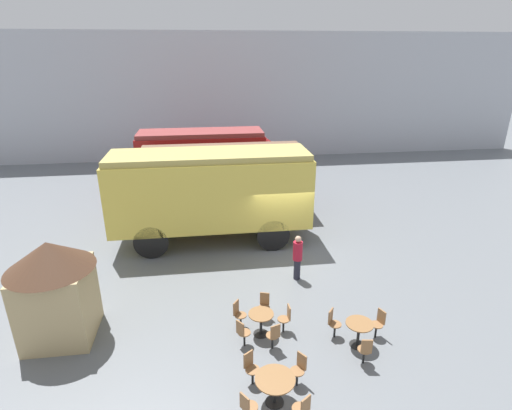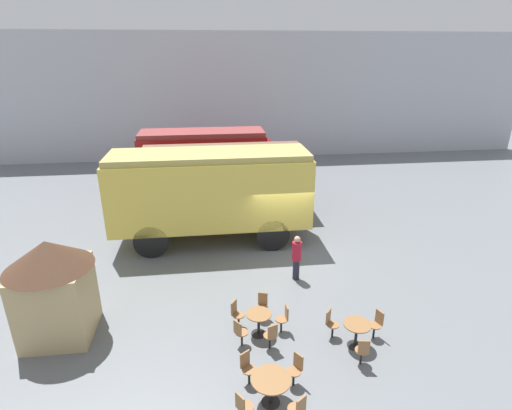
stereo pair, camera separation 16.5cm
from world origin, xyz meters
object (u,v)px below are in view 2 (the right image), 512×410
object	(u,v)px
passenger_coach_vintage	(211,189)
ticket_kiosk	(53,284)
passenger_coach_wooden	(224,176)
cafe_table_near	(357,329)
streamlined_locomotive	(214,155)
visitor_person	(297,256)
cafe_table_far	(259,319)
cafe_table_mid	(271,383)
cafe_chair_0	(331,322)

from	to	relation	value
passenger_coach_vintage	ticket_kiosk	bearing A→B (deg)	-128.96
passenger_coach_wooden	cafe_table_near	world-z (taller)	passenger_coach_wooden
streamlined_locomotive	cafe_table_near	xyz separation A→B (m)	(3.45, -14.35, -1.45)
visitor_person	cafe_table_far	bearing A→B (deg)	-121.37
passenger_coach_vintage	cafe_table_mid	xyz separation A→B (m)	(1.14, -8.69, -1.79)
passenger_coach_wooden	visitor_person	size ratio (longest dim) A/B	4.74
streamlined_locomotive	cafe_table_far	size ratio (longest dim) A/B	12.01
cafe_table_mid	ticket_kiosk	size ratio (longest dim) A/B	0.31
cafe_table_far	ticket_kiosk	size ratio (longest dim) A/B	0.24
cafe_table_near	cafe_chair_0	distance (m)	0.75
passenger_coach_vintage	cafe_table_far	world-z (taller)	passenger_coach_vintage
cafe_table_mid	cafe_table_near	bearing A→B (deg)	31.36
cafe_table_far	passenger_coach_vintage	bearing A→B (deg)	100.66
cafe_table_mid	streamlined_locomotive	bearing A→B (deg)	92.89
passenger_coach_wooden	cafe_table_near	bearing A→B (deg)	-73.50
passenger_coach_wooden	cafe_table_far	world-z (taller)	passenger_coach_wooden
passenger_coach_vintage	ticket_kiosk	distance (m)	7.15
cafe_chair_0	visitor_person	world-z (taller)	visitor_person
cafe_table_mid	cafe_chair_0	world-z (taller)	cafe_chair_0
passenger_coach_vintage	cafe_table_near	xyz separation A→B (m)	(3.79, -7.08, -1.82)
cafe_chair_0	ticket_kiosk	world-z (taller)	ticket_kiosk
streamlined_locomotive	visitor_person	distance (m)	11.05
passenger_coach_wooden	cafe_chair_0	distance (m)	10.36
visitor_person	ticket_kiosk	distance (m)	7.71
ticket_kiosk	cafe_table_near	bearing A→B (deg)	-10.63
passenger_coach_wooden	visitor_person	world-z (taller)	passenger_coach_wooden
passenger_coach_wooden	cafe_table_near	xyz separation A→B (m)	(3.09, -10.43, -1.37)
passenger_coach_vintage	cafe_table_far	distance (m)	6.63
passenger_coach_vintage	ticket_kiosk	size ratio (longest dim) A/B	2.70
cafe_chair_0	passenger_coach_wooden	bearing A→B (deg)	142.67
passenger_coach_wooden	visitor_person	bearing A→B (deg)	-71.98
passenger_coach_wooden	cafe_table_far	bearing A→B (deg)	-87.15
passenger_coach_wooden	cafe_chair_0	xyz separation A→B (m)	(2.50, -9.96, -1.41)
passenger_coach_wooden	cafe_table_near	size ratio (longest dim) A/B	10.57
cafe_table_near	cafe_table_mid	xyz separation A→B (m)	(-2.64, -1.61, 0.02)
cafe_table_near	cafe_table_far	distance (m)	2.74
passenger_coach_wooden	passenger_coach_vintage	xyz separation A→B (m)	(-0.70, -3.34, 0.45)
cafe_table_mid	cafe_chair_0	xyz separation A→B (m)	(2.06, 2.08, -0.07)
passenger_coach_vintage	cafe_chair_0	xyz separation A→B (m)	(3.20, -6.61, -1.87)
passenger_coach_wooden	cafe_chair_0	bearing A→B (deg)	-75.90
cafe_chair_0	ticket_kiosk	size ratio (longest dim) A/B	0.29
cafe_table_near	ticket_kiosk	bearing A→B (deg)	169.37
cafe_table_mid	cafe_chair_0	size ratio (longest dim) A/B	1.08
cafe_table_near	cafe_table_far	bearing A→B (deg)	162.46
cafe_table_far	visitor_person	bearing A→B (deg)	58.63
passenger_coach_vintage	cafe_table_near	bearing A→B (deg)	-61.86
passenger_coach_vintage	cafe_chair_0	bearing A→B (deg)	-64.18
cafe_table_near	cafe_table_mid	bearing A→B (deg)	-148.64
passenger_coach_wooden	cafe_chair_0	size ratio (longest dim) A/B	9.24
passenger_coach_wooden	visitor_person	xyz separation A→B (m)	(2.20, -6.77, -1.00)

